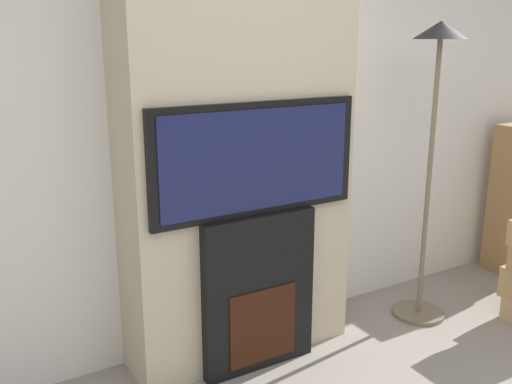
% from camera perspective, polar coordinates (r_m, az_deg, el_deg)
% --- Properties ---
extents(wall_back, '(6.00, 0.06, 2.70)m').
position_cam_1_polar(wall_back, '(3.11, -3.75, 8.55)').
color(wall_back, silver).
rests_on(wall_back, ground_plane).
extents(chimney_breast, '(1.23, 0.36, 2.70)m').
position_cam_1_polar(chimney_breast, '(2.93, -1.84, 8.16)').
color(chimney_breast, beige).
rests_on(chimney_breast, ground_plane).
extents(fireplace, '(0.64, 0.15, 0.85)m').
position_cam_1_polar(fireplace, '(3.03, 0.01, -9.91)').
color(fireplace, black).
rests_on(fireplace, ground_plane).
extents(television, '(1.14, 0.07, 0.56)m').
position_cam_1_polar(television, '(2.80, 0.03, 3.33)').
color(television, black).
rests_on(television, fireplace).
extents(floor_lamp, '(0.33, 0.33, 1.80)m').
position_cam_1_polar(floor_lamp, '(3.49, 17.45, 8.10)').
color(floor_lamp, '#726651').
rests_on(floor_lamp, ground_plane).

